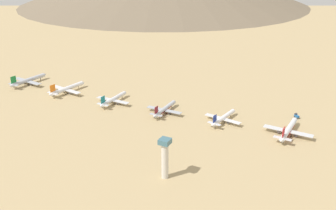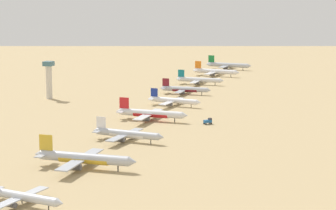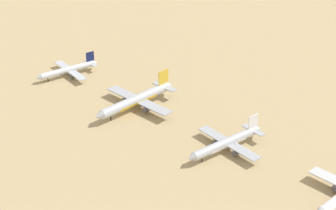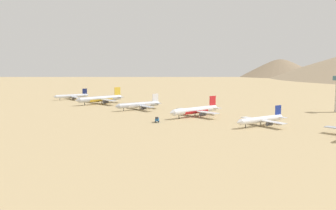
% 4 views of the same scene
% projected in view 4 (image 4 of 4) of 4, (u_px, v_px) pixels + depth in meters
% --- Properties ---
extents(ground_plane, '(2792.38, 2792.38, 0.00)m').
position_uv_depth(ground_plane, '(260.00, 126.00, 245.62)').
color(ground_plane, tan).
extents(parked_jet_0, '(39.50, 32.34, 11.44)m').
position_uv_depth(parked_jet_0, '(72.00, 96.00, 411.36)').
color(parked_jet_0, silver).
rests_on(parked_jet_0, ground).
extents(parked_jet_1, '(53.66, 43.46, 15.51)m').
position_uv_depth(parked_jet_1, '(101.00, 99.00, 368.18)').
color(parked_jet_1, '#B2B7C1').
rests_on(parked_jet_1, ground).
extents(parked_jet_2, '(45.39, 37.04, 13.10)m').
position_uv_depth(parked_jet_2, '(139.00, 105.00, 324.45)').
color(parked_jet_2, '#B2B7C1').
rests_on(parked_jet_2, ground).
extents(parked_jet_3, '(50.65, 41.11, 14.61)m').
position_uv_depth(parked_jet_3, '(196.00, 110.00, 284.27)').
color(parked_jet_3, silver).
rests_on(parked_jet_3, ground).
extents(parked_jet_4, '(43.00, 35.14, 12.42)m').
position_uv_depth(parked_jet_4, '(262.00, 120.00, 243.52)').
color(parked_jet_4, white).
rests_on(parked_jet_4, ground).
extents(service_truck, '(5.49, 5.40, 3.90)m').
position_uv_depth(service_truck, '(157.00, 119.00, 258.17)').
color(service_truck, '#1E5999').
rests_on(service_truck, ground).
extents(desert_hill_3, '(227.64, 227.64, 59.73)m').
position_uv_depth(desert_hill_3, '(278.00, 65.00, 1026.91)').
color(desert_hill_3, '#847056').
rests_on(desert_hill_3, ground).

